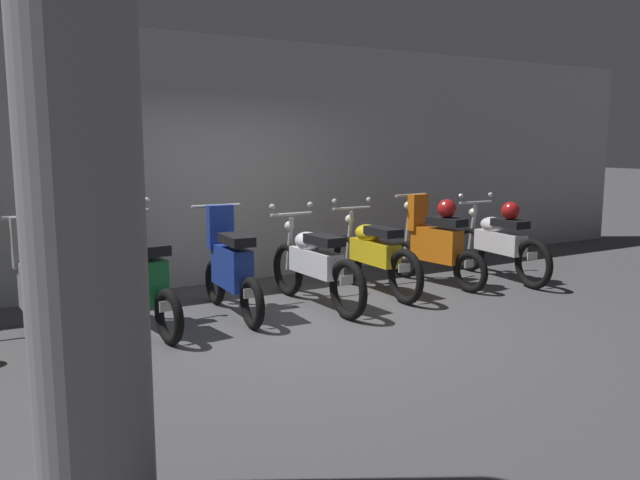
{
  "coord_description": "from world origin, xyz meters",
  "views": [
    {
      "loc": [
        -3.15,
        -5.73,
        1.86
      ],
      "look_at": [
        0.6,
        0.59,
        0.75
      ],
      "focal_mm": 36.32,
      "sensor_mm": 36.0,
      "label": 1
    }
  ],
  "objects_px": {
    "motorbike_slot_7": "(499,241)",
    "support_pillar": "(82,196)",
    "motorbike_slot_5": "(373,254)",
    "motorbike_slot_6": "(435,242)",
    "motorbike_slot_3": "(231,267)",
    "motorbike_slot_1": "(37,286)",
    "motorbike_slot_4": "(314,264)",
    "motorbike_slot_2": "(142,278)"
  },
  "relations": [
    {
      "from": "motorbike_slot_1",
      "to": "motorbike_slot_7",
      "type": "distance_m",
      "value": 5.84
    },
    {
      "from": "motorbike_slot_7",
      "to": "motorbike_slot_3",
      "type": "bearing_deg",
      "value": 177.92
    },
    {
      "from": "motorbike_slot_4",
      "to": "motorbike_slot_3",
      "type": "bearing_deg",
      "value": 172.17
    },
    {
      "from": "motorbike_slot_1",
      "to": "motorbike_slot_6",
      "type": "bearing_deg",
      "value": 2.1
    },
    {
      "from": "motorbike_slot_5",
      "to": "support_pillar",
      "type": "bearing_deg",
      "value": -140.87
    },
    {
      "from": "motorbike_slot_2",
      "to": "motorbike_slot_3",
      "type": "bearing_deg",
      "value": 4.48
    },
    {
      "from": "motorbike_slot_3",
      "to": "motorbike_slot_7",
      "type": "xyz_separation_m",
      "value": [
        3.89,
        -0.14,
        0.0
      ]
    },
    {
      "from": "motorbike_slot_4",
      "to": "motorbike_slot_7",
      "type": "height_order",
      "value": "same"
    },
    {
      "from": "motorbike_slot_7",
      "to": "support_pillar",
      "type": "bearing_deg",
      "value": -152.94
    },
    {
      "from": "motorbike_slot_2",
      "to": "support_pillar",
      "type": "height_order",
      "value": "support_pillar"
    },
    {
      "from": "motorbike_slot_3",
      "to": "motorbike_slot_5",
      "type": "xyz_separation_m",
      "value": [
        1.94,
        0.08,
        -0.03
      ]
    },
    {
      "from": "motorbike_slot_3",
      "to": "support_pillar",
      "type": "relative_size",
      "value": 0.52
    },
    {
      "from": "motorbike_slot_5",
      "to": "motorbike_slot_7",
      "type": "distance_m",
      "value": 1.96
    },
    {
      "from": "motorbike_slot_2",
      "to": "motorbike_slot_3",
      "type": "height_order",
      "value": "motorbike_slot_2"
    },
    {
      "from": "motorbike_slot_1",
      "to": "support_pillar",
      "type": "bearing_deg",
      "value": -92.37
    },
    {
      "from": "motorbike_slot_1",
      "to": "motorbike_slot_5",
      "type": "xyz_separation_m",
      "value": [
        3.89,
        0.21,
        -0.08
      ]
    },
    {
      "from": "motorbike_slot_3",
      "to": "motorbike_slot_4",
      "type": "distance_m",
      "value": 0.98
    },
    {
      "from": "motorbike_slot_1",
      "to": "motorbike_slot_5",
      "type": "height_order",
      "value": "motorbike_slot_1"
    },
    {
      "from": "motorbike_slot_3",
      "to": "motorbike_slot_6",
      "type": "xyz_separation_m",
      "value": [
        2.91,
        0.05,
        0.04
      ]
    },
    {
      "from": "motorbike_slot_7",
      "to": "support_pillar",
      "type": "height_order",
      "value": "support_pillar"
    },
    {
      "from": "motorbike_slot_4",
      "to": "motorbike_slot_5",
      "type": "distance_m",
      "value": 1.0
    },
    {
      "from": "support_pillar",
      "to": "motorbike_slot_7",
      "type": "bearing_deg",
      "value": 27.06
    },
    {
      "from": "motorbike_slot_4",
      "to": "motorbike_slot_6",
      "type": "distance_m",
      "value": 1.95
    },
    {
      "from": "motorbike_slot_2",
      "to": "motorbike_slot_6",
      "type": "height_order",
      "value": "motorbike_slot_2"
    },
    {
      "from": "motorbike_slot_1",
      "to": "motorbike_slot_6",
      "type": "xyz_separation_m",
      "value": [
        4.86,
        0.18,
        -0.0
      ]
    },
    {
      "from": "motorbike_slot_3",
      "to": "motorbike_slot_5",
      "type": "relative_size",
      "value": 0.86
    },
    {
      "from": "motorbike_slot_5",
      "to": "motorbike_slot_6",
      "type": "height_order",
      "value": "motorbike_slot_6"
    },
    {
      "from": "motorbike_slot_2",
      "to": "motorbike_slot_6",
      "type": "distance_m",
      "value": 3.89
    },
    {
      "from": "motorbike_slot_2",
      "to": "motorbike_slot_1",
      "type": "bearing_deg",
      "value": -176.96
    },
    {
      "from": "motorbike_slot_3",
      "to": "motorbike_slot_1",
      "type": "bearing_deg",
      "value": -176.24
    },
    {
      "from": "motorbike_slot_1",
      "to": "motorbike_slot_3",
      "type": "distance_m",
      "value": 1.95
    },
    {
      "from": "motorbike_slot_2",
      "to": "motorbike_slot_5",
      "type": "xyz_separation_m",
      "value": [
        2.92,
        0.16,
        -0.04
      ]
    },
    {
      "from": "motorbike_slot_5",
      "to": "motorbike_slot_6",
      "type": "xyz_separation_m",
      "value": [
        0.97,
        -0.03,
        0.07
      ]
    },
    {
      "from": "motorbike_slot_1",
      "to": "motorbike_slot_7",
      "type": "xyz_separation_m",
      "value": [
        5.84,
        -0.01,
        -0.04
      ]
    },
    {
      "from": "motorbike_slot_1",
      "to": "motorbike_slot_5",
      "type": "relative_size",
      "value": 0.86
    },
    {
      "from": "motorbike_slot_4",
      "to": "motorbike_slot_6",
      "type": "relative_size",
      "value": 1.16
    },
    {
      "from": "motorbike_slot_3",
      "to": "motorbike_slot_7",
      "type": "distance_m",
      "value": 3.89
    },
    {
      "from": "motorbike_slot_3",
      "to": "motorbike_slot_4",
      "type": "xyz_separation_m",
      "value": [
        0.97,
        -0.13,
        -0.03
      ]
    },
    {
      "from": "motorbike_slot_3",
      "to": "support_pillar",
      "type": "bearing_deg",
      "value": -123.06
    },
    {
      "from": "motorbike_slot_1",
      "to": "motorbike_slot_6",
      "type": "distance_m",
      "value": 4.86
    },
    {
      "from": "motorbike_slot_4",
      "to": "motorbike_slot_7",
      "type": "xyz_separation_m",
      "value": [
        2.92,
        -0.01,
        0.04
      ]
    },
    {
      "from": "motorbike_slot_5",
      "to": "motorbike_slot_6",
      "type": "bearing_deg",
      "value": -1.87
    }
  ]
}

